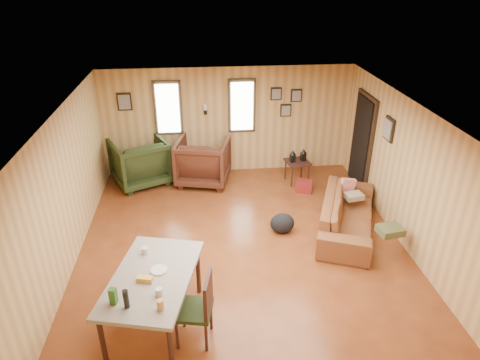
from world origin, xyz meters
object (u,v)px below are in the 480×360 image
object	(u,v)px
side_table	(298,160)
dining_table	(152,281)
sofa	(348,209)
recliner_brown	(203,159)
recliner_green	(140,160)
end_table	(167,165)

from	to	relation	value
side_table	dining_table	bearing A→B (deg)	-125.00
sofa	side_table	distance (m)	2.03
sofa	side_table	world-z (taller)	sofa
sofa	recliner_brown	xyz separation A→B (m)	(-2.52, 2.17, 0.12)
sofa	recliner_brown	distance (m)	3.33
sofa	side_table	size ratio (longest dim) A/B	2.89
recliner_brown	recliner_green	size ratio (longest dim) A/B	0.99
sofa	recliner_green	distance (m)	4.50
recliner_brown	dining_table	distance (m)	4.24
recliner_green	side_table	size ratio (longest dim) A/B	1.45
recliner_green	side_table	distance (m)	3.42
recliner_green	dining_table	world-z (taller)	recliner_green
recliner_brown	end_table	distance (m)	0.85
recliner_green	end_table	bearing A→B (deg)	166.04
end_table	dining_table	distance (m)	4.39
side_table	dining_table	xyz separation A→B (m)	(-2.78, -3.97, 0.23)
recliner_brown	side_table	world-z (taller)	recliner_brown
sofa	recliner_green	size ratio (longest dim) A/B	1.99
recliner_brown	recliner_green	world-z (taller)	recliner_green
sofa	recliner_brown	size ratio (longest dim) A/B	2.01
sofa	recliner_green	bearing A→B (deg)	81.28
recliner_brown	side_table	distance (m)	2.05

